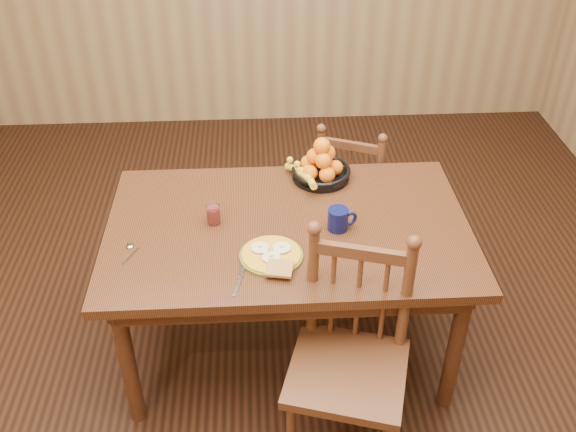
{
  "coord_description": "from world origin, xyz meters",
  "views": [
    {
      "loc": [
        -0.13,
        -2.27,
        2.43
      ],
      "look_at": [
        0.0,
        0.0,
        0.8
      ],
      "focal_mm": 40.0,
      "sensor_mm": 36.0,
      "label": 1
    }
  ],
  "objects": [
    {
      "name": "chair_far",
      "position": [
        0.41,
        0.73,
        0.42
      ],
      "size": [
        0.51,
        0.5,
        0.87
      ],
      "rotation": [
        0.0,
        0.0,
        2.76
      ],
      "color": "#452914",
      "rests_on": "ground"
    },
    {
      "name": "coffee_mug",
      "position": [
        0.22,
        -0.04,
        0.8
      ],
      "size": [
        0.13,
        0.09,
        0.1
      ],
      "color": "#0A0F3C",
      "rests_on": "dining_table"
    },
    {
      "name": "spoon",
      "position": [
        -0.67,
        -0.14,
        0.75
      ],
      "size": [
        0.06,
        0.15,
        0.01
      ],
      "rotation": [
        0.0,
        0.0,
        -0.47
      ],
      "color": "silver",
      "rests_on": "dining_table"
    },
    {
      "name": "room",
      "position": [
        0.0,
        0.0,
        1.35
      ],
      "size": [
        4.52,
        5.02,
        2.72
      ],
      "color": "black",
      "rests_on": "ground"
    },
    {
      "name": "fruit_bowl",
      "position": [
        0.18,
        0.38,
        0.81
      ],
      "size": [
        0.32,
        0.32,
        0.22
      ],
      "color": "black",
      "rests_on": "dining_table"
    },
    {
      "name": "chair_near",
      "position": [
        0.21,
        -0.56,
        0.49
      ],
      "size": [
        0.56,
        0.54,
        1.0
      ],
      "rotation": [
        0.0,
        0.0,
        -0.29
      ],
      "color": "#452914",
      "rests_on": "ground"
    },
    {
      "name": "fork",
      "position": [
        -0.21,
        -0.35,
        0.75
      ],
      "size": [
        0.05,
        0.18,
        0.0
      ],
      "rotation": [
        0.0,
        0.0,
        -0.23
      ],
      "color": "silver",
      "rests_on": "dining_table"
    },
    {
      "name": "dining_table",
      "position": [
        0.0,
        0.0,
        0.67
      ],
      "size": [
        1.6,
        1.0,
        0.75
      ],
      "color": "black",
      "rests_on": "ground"
    },
    {
      "name": "breakfast_plate",
      "position": [
        -0.08,
        -0.22,
        0.76
      ],
      "size": [
        0.26,
        0.3,
        0.04
      ],
      "color": "#59601E",
      "rests_on": "dining_table"
    },
    {
      "name": "juice_glass",
      "position": [
        -0.33,
        0.04,
        0.79
      ],
      "size": [
        0.06,
        0.06,
        0.09
      ],
      "color": "silver",
      "rests_on": "dining_table"
    }
  ]
}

